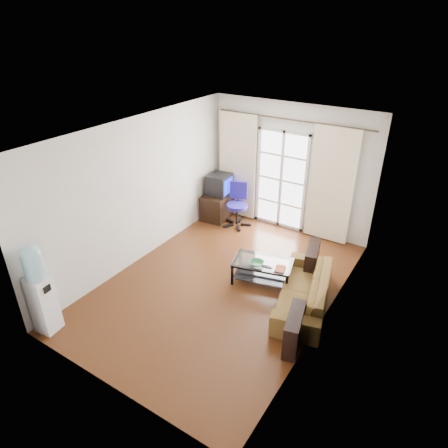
% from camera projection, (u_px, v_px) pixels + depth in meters
% --- Properties ---
extents(floor, '(5.20, 5.20, 0.00)m').
position_uv_depth(floor, '(223.00, 284.00, 7.03)').
color(floor, '#592F15').
rests_on(floor, ground).
extents(ceiling, '(5.20, 5.20, 0.00)m').
position_uv_depth(ceiling, '(223.00, 132.00, 5.76)').
color(ceiling, white).
rests_on(ceiling, wall_back).
extents(wall_back, '(3.60, 0.02, 2.70)m').
position_uv_depth(wall_back, '(290.00, 168.00, 8.33)').
color(wall_back, silver).
rests_on(wall_back, floor).
extents(wall_front, '(3.60, 0.02, 2.70)m').
position_uv_depth(wall_front, '(97.00, 304.00, 4.46)').
color(wall_front, silver).
rests_on(wall_front, floor).
extents(wall_left, '(0.02, 5.20, 2.70)m').
position_uv_depth(wall_left, '(140.00, 192.00, 7.25)').
color(wall_left, silver).
rests_on(wall_left, floor).
extents(wall_right, '(0.02, 5.20, 2.70)m').
position_uv_depth(wall_right, '(332.00, 247.00, 5.54)').
color(wall_right, silver).
rests_on(wall_right, floor).
extents(french_door, '(1.16, 0.06, 2.15)m').
position_uv_depth(french_door, '(281.00, 180.00, 8.49)').
color(french_door, white).
rests_on(french_door, wall_back).
extents(curtain_rod, '(3.30, 0.04, 0.04)m').
position_uv_depth(curtain_rod, '(292.00, 120.00, 7.77)').
color(curtain_rod, '#4C3F2D').
rests_on(curtain_rod, wall_back).
extents(curtain_left, '(0.90, 0.07, 2.35)m').
position_uv_depth(curtain_left, '(238.00, 166.00, 8.88)').
color(curtain_left, '#FEF2CC').
rests_on(curtain_left, curtain_rod).
extents(curtain_right, '(0.90, 0.07, 2.35)m').
position_uv_depth(curtain_right, '(331.00, 186.00, 7.86)').
color(curtain_right, '#FEF2CC').
rests_on(curtain_right, curtain_rod).
extents(radiator, '(0.64, 0.12, 0.64)m').
position_uv_depth(radiator, '(319.00, 223.00, 8.35)').
color(radiator, gray).
rests_on(radiator, floor).
extents(sofa, '(2.23, 1.62, 0.55)m').
position_uv_depth(sofa, '(304.00, 290.00, 6.42)').
color(sofa, brown).
rests_on(sofa, floor).
extents(coffee_table, '(1.12, 0.81, 0.41)m').
position_uv_depth(coffee_table, '(263.00, 269.00, 6.98)').
color(coffee_table, silver).
rests_on(coffee_table, floor).
extents(bowl, '(0.32, 0.32, 0.06)m').
position_uv_depth(bowl, '(257.00, 263.00, 6.82)').
color(bowl, green).
rests_on(bowl, coffee_table).
extents(book, '(0.27, 0.30, 0.02)m').
position_uv_depth(book, '(276.00, 268.00, 6.72)').
color(book, '#993612').
rests_on(book, coffee_table).
extents(remote, '(0.19, 0.07, 0.02)m').
position_uv_depth(remote, '(267.00, 267.00, 6.75)').
color(remote, black).
rests_on(remote, coffee_table).
extents(tv_stand, '(0.60, 0.85, 0.59)m').
position_uv_depth(tv_stand, '(218.00, 205.00, 9.19)').
color(tv_stand, black).
rests_on(tv_stand, floor).
extents(crt_tv, '(0.54, 0.54, 0.46)m').
position_uv_depth(crt_tv, '(218.00, 184.00, 8.96)').
color(crt_tv, black).
rests_on(crt_tv, tv_stand).
extents(task_chair, '(0.86, 0.86, 0.96)m').
position_uv_depth(task_chair, '(237.00, 213.00, 8.87)').
color(task_chair, black).
rests_on(task_chair, floor).
extents(water_cooler, '(0.34, 0.33, 1.46)m').
position_uv_depth(water_cooler, '(39.00, 288.00, 5.68)').
color(water_cooler, white).
rests_on(water_cooler, floor).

